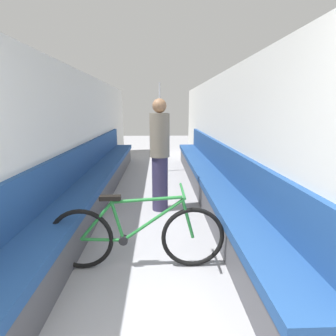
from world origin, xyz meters
TOP-DOWN VIEW (x-y plane):
  - wall_left at (-1.28, 3.97)m, footprint 0.10×11.14m
  - wall_right at (1.28, 3.97)m, footprint 0.10×11.14m
  - bench_seat_row_left at (-1.01, 4.08)m, footprint 0.50×6.86m
  - bench_seat_row_right at (1.01, 4.08)m, footprint 0.50×6.86m
  - bicycle at (-0.13, 1.96)m, footprint 1.74×0.46m
  - grab_pole_near at (0.13, 6.09)m, footprint 0.08×0.08m
  - passenger_standing at (0.11, 3.51)m, footprint 0.30×0.30m

SIDE VIEW (x-z plane):
  - bench_seat_row_left at x=-1.01m, z-range -0.17..0.81m
  - bench_seat_row_right at x=1.01m, z-range -0.17..0.81m
  - bicycle at x=-0.13m, z-range -0.07..0.75m
  - passenger_standing at x=0.11m, z-range 0.03..1.75m
  - grab_pole_near at x=0.13m, z-range -0.03..2.15m
  - wall_left at x=-1.28m, z-range 0.00..2.20m
  - wall_right at x=1.28m, z-range 0.00..2.20m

